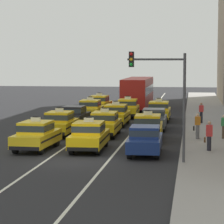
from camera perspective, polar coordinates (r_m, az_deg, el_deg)
The scene contains 24 objects.
ground_plane at distance 29.25m, azimuth -3.55°, elevation -4.93°, with size 160.00×160.00×0.00m, color #232326.
lane_stripe_left_center at distance 49.04m, azimuth -0.65°, elevation -0.78°, with size 0.14×80.00×0.01m, color silver.
lane_stripe_center_right at distance 48.65m, azimuth 3.08°, elevation -0.83°, with size 0.14×80.00×0.01m, color silver.
sidewalk_curb at distance 43.51m, azimuth 9.86°, elevation -1.53°, with size 4.00×90.00×0.15m, color #9E9993.
taxi_left_nearest at distance 32.86m, azimuth -7.62°, elevation -2.29°, with size 1.97×4.62×1.96m.
taxi_left_second at distance 38.82m, azimuth -5.27°, elevation -1.10°, with size 1.83×4.57×1.96m.
sedan_left_third at distance 44.27m, azimuth -3.83°, elevation -0.35°, with size 1.92×4.36×1.58m.
taxi_left_fourth at distance 49.97m, azimuth -2.18°, elevation 0.34°, with size 1.89×4.59×1.96m.
taxi_left_fifth at distance 55.96m, azimuth -1.26°, elevation 0.87°, with size 1.94×4.61×1.96m.
taxi_center_nearest at distance 32.36m, azimuth -2.32°, elevation -2.36°, with size 1.90×4.59×1.96m.
taxi_center_second at distance 38.44m, azimuth -0.72°, elevation -1.14°, with size 1.88×4.58×1.96m.
taxi_center_third at distance 44.74m, azimuth 0.40°, elevation -0.24°, with size 1.84×4.57×1.96m.
taxi_center_fourth at distance 50.88m, azimuth 1.60°, elevation 0.43°, with size 1.94×4.61×1.96m.
bus_center_fifth at distance 60.48m, azimuth 2.62°, elevation 2.09°, with size 2.57×11.21×3.22m.
taxi_center_sixth at distance 69.22m, azimuth 3.24°, elevation 1.71°, with size 1.85×4.57×1.96m.
sedan_right_nearest at distance 31.00m, azimuth 3.34°, elevation -2.76°, with size 1.85×4.34×1.58m.
taxi_right_second at distance 36.54m, azimuth 3.63°, elevation -1.49°, with size 1.95×4.61×1.96m.
sedan_right_third at distance 41.98m, azimuth 4.24°, elevation -0.65°, with size 1.80×4.31×1.58m.
taxi_right_fourth at distance 48.17m, azimuth 4.75°, elevation 0.14°, with size 1.82×4.56×1.96m.
pedestrian_near_crosswalk at distance 36.49m, azimuth 8.59°, elevation -1.40°, with size 0.47×0.24×1.64m.
pedestrian_mid_block at distance 36.91m, azimuth 11.20°, elevation -1.43°, with size 0.36×0.24×1.54m.
pedestrian_by_storefront at distance 45.71m, azimuth 8.95°, elevation -0.08°, with size 0.47×0.24×1.62m.
pedestrian_trailing at distance 31.85m, azimuth 9.74°, elevation -2.39°, with size 0.47×0.24×1.64m.
traffic_light_pole at distance 27.81m, azimuth 5.32°, elevation 2.46°, with size 2.87×0.33×5.58m.
Camera 1 is at (5.85, -28.19, 5.18)m, focal length 90.85 mm.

